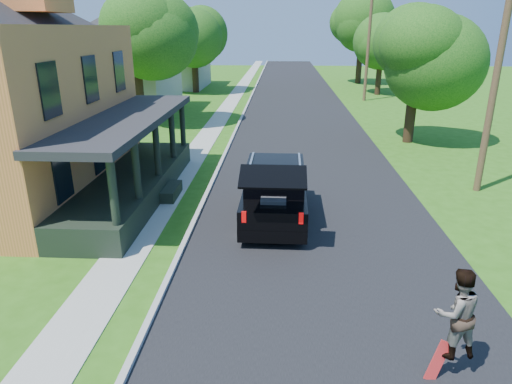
# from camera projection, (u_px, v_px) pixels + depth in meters

# --- Properties ---
(ground) EXTENTS (140.00, 140.00, 0.00)m
(ground) POSITION_uv_depth(u_px,v_px,m) (327.00, 284.00, 11.53)
(ground) COLOR #2C5F13
(ground) RESTS_ON ground
(street) EXTENTS (8.00, 120.00, 0.02)m
(street) POSITION_uv_depth(u_px,v_px,m) (300.00, 125.00, 30.30)
(street) COLOR black
(street) RESTS_ON ground
(curb) EXTENTS (0.15, 120.00, 0.12)m
(curb) POSITION_uv_depth(u_px,v_px,m) (239.00, 124.00, 30.51)
(curb) COLOR #A2A19D
(curb) RESTS_ON ground
(sidewalk) EXTENTS (1.30, 120.00, 0.03)m
(sidewalk) POSITION_uv_depth(u_px,v_px,m) (216.00, 124.00, 30.59)
(sidewalk) COLOR #9B9C93
(sidewalk) RESTS_ON ground
(front_walk) EXTENTS (6.50, 1.20, 0.03)m
(front_walk) POSITION_uv_depth(u_px,v_px,m) (66.00, 195.00, 17.65)
(front_walk) COLOR #9B9C93
(front_walk) RESTS_ON ground
(neighbor_house_mid) EXTENTS (12.78, 12.78, 8.30)m
(neighbor_house_mid) POSITION_uv_depth(u_px,v_px,m) (115.00, 55.00, 33.33)
(neighbor_house_mid) COLOR #9F9D8C
(neighbor_house_mid) RESTS_ON ground
(neighbor_house_far) EXTENTS (12.78, 12.78, 8.30)m
(neighbor_house_far) POSITION_uv_depth(u_px,v_px,m) (167.00, 46.00, 48.35)
(neighbor_house_far) COLOR #9F9D8C
(neighbor_house_far) RESTS_ON ground
(black_suv) EXTENTS (2.08, 5.29, 2.46)m
(black_suv) POSITION_uv_depth(u_px,v_px,m) (275.00, 192.00, 15.20)
(black_suv) COLOR black
(black_suv) RESTS_ON ground
(skateboarder) EXTENTS (0.97, 0.82, 1.76)m
(skateboarder) POSITION_uv_depth(u_px,v_px,m) (457.00, 313.00, 8.16)
(skateboarder) COLOR black
(skateboarder) RESTS_ON ground
(skateboard) EXTENTS (0.50, 0.25, 0.80)m
(skateboard) POSITION_uv_depth(u_px,v_px,m) (437.00, 362.00, 8.39)
(skateboard) COLOR #AC100E
(skateboard) RESTS_ON ground
(tree_left_mid) EXTENTS (7.11, 7.34, 9.49)m
(tree_left_mid) POSITION_uv_depth(u_px,v_px,m) (133.00, 23.00, 27.75)
(tree_left_mid) COLOR black
(tree_left_mid) RESTS_ON ground
(tree_left_far) EXTENTS (6.42, 6.47, 8.80)m
(tree_left_far) POSITION_uv_depth(u_px,v_px,m) (193.00, 32.00, 43.58)
(tree_left_far) COLOR black
(tree_left_far) RESTS_ON ground
(tree_right_near) EXTENTS (5.56, 5.31, 7.89)m
(tree_right_near) POSITION_uv_depth(u_px,v_px,m) (417.00, 47.00, 24.14)
(tree_right_near) COLOR black
(tree_right_near) RESTS_ON ground
(tree_right_mid) EXTENTS (6.06, 5.89, 8.38)m
(tree_right_mid) POSITION_uv_depth(u_px,v_px,m) (382.00, 36.00, 42.12)
(tree_right_mid) COLOR black
(tree_right_mid) RESTS_ON ground
(tree_right_far) EXTENTS (8.69, 8.46, 10.37)m
(tree_right_far) POSITION_uv_depth(u_px,v_px,m) (362.00, 21.00, 50.45)
(tree_right_far) COLOR black
(tree_right_far) RESTS_ON ground
(utility_pole_near) EXTENTS (1.63, 0.40, 9.26)m
(utility_pole_near) POSITION_uv_depth(u_px,v_px,m) (498.00, 67.00, 16.57)
(utility_pole_near) COLOR #4A3322
(utility_pole_near) RESTS_ON ground
(utility_pole_far) EXTENTS (1.65, 0.43, 10.39)m
(utility_pole_far) POSITION_uv_depth(u_px,v_px,m) (369.00, 37.00, 38.55)
(utility_pole_far) COLOR #4A3322
(utility_pole_far) RESTS_ON ground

